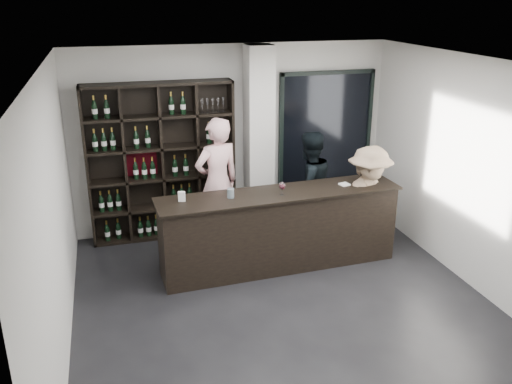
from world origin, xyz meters
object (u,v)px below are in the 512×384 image
object	(u,v)px
tasting_counter	(280,230)
wine_shelf	(162,162)
customer	(368,203)
taster_pink	(217,183)
taster_black	(308,187)

from	to	relation	value
tasting_counter	wine_shelf	bearing A→B (deg)	131.36
wine_shelf	customer	world-z (taller)	wine_shelf
tasting_counter	customer	bearing A→B (deg)	-4.68
wine_shelf	taster_pink	distance (m)	0.93
wine_shelf	taster_black	size ratio (longest dim) A/B	1.41
taster_black	customer	distance (m)	0.99
tasting_counter	taster_black	world-z (taller)	taster_black
wine_shelf	taster_black	xyz separation A→B (m)	(2.10, -0.72, -0.35)
tasting_counter	taster_pink	xyz separation A→B (m)	(-0.66, 0.95, 0.43)
taster_pink	taster_black	size ratio (longest dim) A/B	1.15
tasting_counter	customer	distance (m)	1.31
wine_shelf	tasting_counter	bearing A→B (deg)	-46.20
taster_pink	customer	size ratio (longest dim) A/B	1.18
wine_shelf	taster_pink	size ratio (longest dim) A/B	1.23
tasting_counter	taster_pink	world-z (taller)	taster_pink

